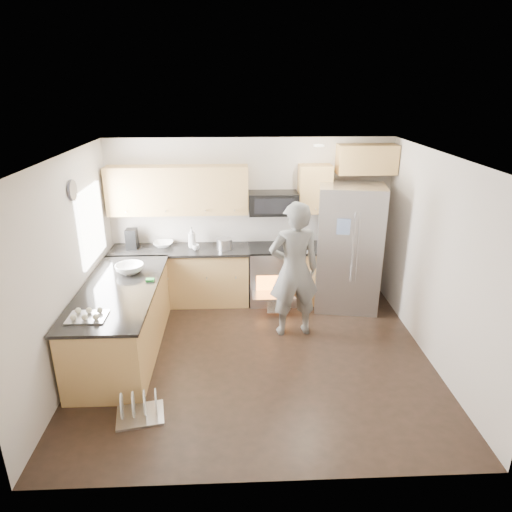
{
  "coord_description": "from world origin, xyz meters",
  "views": [
    {
      "loc": [
        -0.23,
        -5.12,
        3.38
      ],
      "look_at": [
        0.02,
        0.5,
        1.23
      ],
      "focal_mm": 32.0,
      "sensor_mm": 36.0,
      "label": 1
    }
  ],
  "objects_px": {
    "refrigerator": "(348,248)",
    "person": "(294,270)",
    "dish_rack": "(140,410)",
    "stove_range": "(273,262)"
  },
  "relations": [
    {
      "from": "stove_range",
      "to": "dish_rack",
      "type": "bearing_deg",
      "value": -120.73
    },
    {
      "from": "stove_range",
      "to": "refrigerator",
      "type": "distance_m",
      "value": 1.21
    },
    {
      "from": "stove_range",
      "to": "dish_rack",
      "type": "distance_m",
      "value": 3.28
    },
    {
      "from": "stove_range",
      "to": "refrigerator",
      "type": "xyz_separation_m",
      "value": [
        1.15,
        -0.24,
        0.31
      ]
    },
    {
      "from": "stove_range",
      "to": "person",
      "type": "bearing_deg",
      "value": -79.18
    },
    {
      "from": "refrigerator",
      "to": "dish_rack",
      "type": "relative_size",
      "value": 3.52
    },
    {
      "from": "refrigerator",
      "to": "person",
      "type": "relative_size",
      "value": 1.02
    },
    {
      "from": "stove_range",
      "to": "dish_rack",
      "type": "xyz_separation_m",
      "value": [
        -1.65,
        -2.77,
        -0.59
      ]
    },
    {
      "from": "stove_range",
      "to": "person",
      "type": "relative_size",
      "value": 0.92
    },
    {
      "from": "refrigerator",
      "to": "person",
      "type": "height_order",
      "value": "refrigerator"
    }
  ]
}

